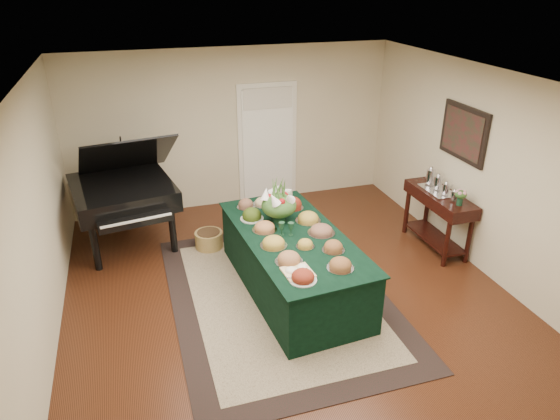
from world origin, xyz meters
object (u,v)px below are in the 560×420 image
object	(u,v)px
buffet_table	(293,262)
floral_centerpiece	(279,201)
mahogany_sideboard	(439,206)
grand_piano	(123,191)

from	to	relation	value
buffet_table	floral_centerpiece	distance (m)	0.80
floral_centerpiece	mahogany_sideboard	size ratio (longest dim) A/B	0.38
floral_centerpiece	mahogany_sideboard	distance (m)	2.48
mahogany_sideboard	buffet_table	bearing A→B (deg)	-169.69
grand_piano	mahogany_sideboard	size ratio (longest dim) A/B	1.47
mahogany_sideboard	grand_piano	bearing A→B (deg)	161.44
floral_centerpiece	mahogany_sideboard	bearing A→B (deg)	0.15
floral_centerpiece	grand_piano	distance (m)	2.44
floral_centerpiece	mahogany_sideboard	world-z (taller)	floral_centerpiece
floral_centerpiece	buffet_table	bearing A→B (deg)	-83.24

